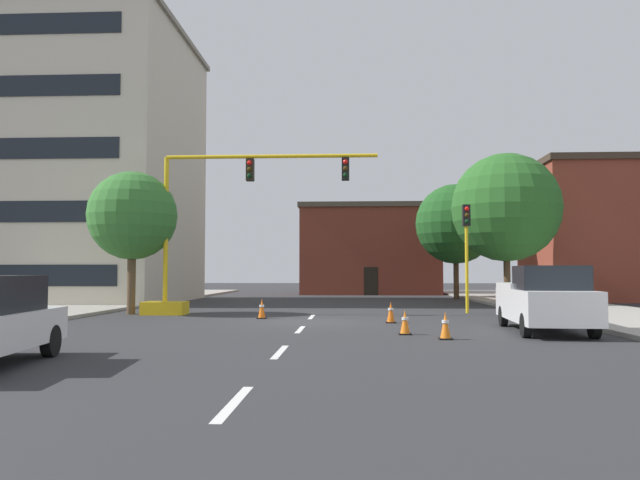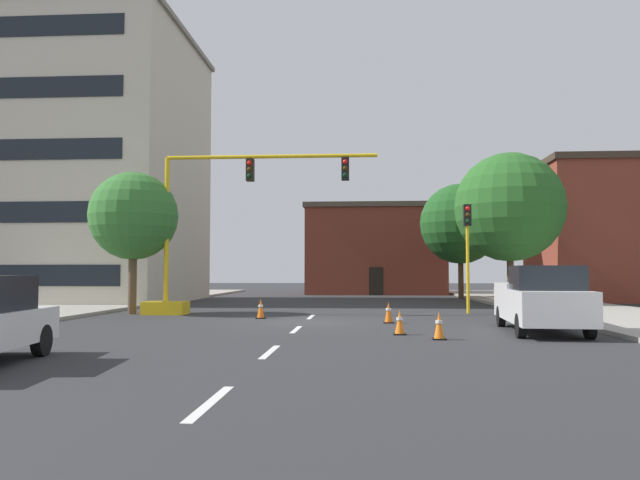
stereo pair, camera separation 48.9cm
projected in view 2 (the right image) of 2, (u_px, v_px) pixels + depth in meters
name	position (u px, v px, depth m)	size (l,w,h in m)	color
ground_plane	(305.00, 322.00, 22.56)	(160.00, 160.00, 0.00)	#2D2D30
sidewalk_left	(81.00, 307.00, 31.37)	(6.00, 56.00, 0.14)	#9E998E
sidewalk_right	(573.00, 309.00, 29.69)	(6.00, 56.00, 0.14)	#9E998E
lane_stripe_seg_0	(210.00, 402.00, 8.61)	(0.16, 2.40, 0.01)	silver
lane_stripe_seg_1	(270.00, 352.00, 14.09)	(0.16, 2.40, 0.01)	silver
lane_stripe_seg_2	(296.00, 329.00, 19.57)	(0.16, 2.40, 0.01)	silver
lane_stripe_seg_3	(311.00, 317.00, 25.05)	(0.16, 2.40, 0.01)	silver
building_tall_left	(62.00, 168.00, 38.89)	(16.09, 13.25, 16.66)	beige
building_brick_center	(375.00, 250.00, 52.80)	(11.51, 8.73, 7.36)	brown
building_row_right	(639.00, 231.00, 39.81)	(12.90, 8.42, 8.83)	brown
traffic_signal_gantry	(196.00, 261.00, 26.64)	(9.96, 1.20, 6.83)	yellow
traffic_light_pole_right	(467.00, 233.00, 27.50)	(0.32, 0.47, 4.80)	yellow
tree_right_far	(460.00, 224.00, 42.13)	(5.43, 5.43, 7.79)	#4C3823
tree_right_mid	(509.00, 207.00, 33.71)	(5.90, 5.90, 8.28)	#4C3823
tree_left_near	(133.00, 216.00, 27.04)	(3.82, 3.82, 6.16)	brown
pickup_truck_white	(541.00, 300.00, 18.68)	(2.38, 5.53, 1.99)	white
traffic_cone_roadside_a	(389.00, 312.00, 22.07)	(0.36, 0.36, 0.76)	black
traffic_cone_roadside_b	(400.00, 322.00, 17.95)	(0.36, 0.36, 0.72)	black
traffic_cone_roadside_c	(261.00, 309.00, 24.24)	(0.36, 0.36, 0.77)	black
traffic_cone_roadside_d	(439.00, 326.00, 16.66)	(0.36, 0.36, 0.74)	black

